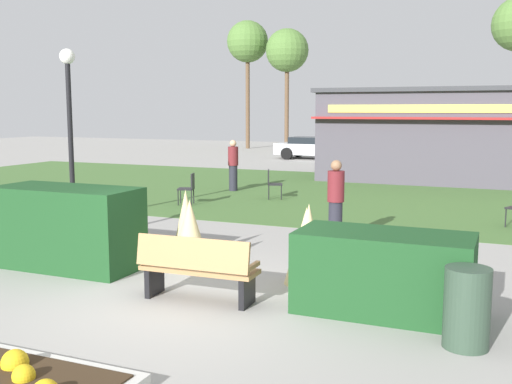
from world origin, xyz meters
TOP-DOWN VIEW (x-y plane):
  - ground_plane at (0.00, 0.00)m, footprint 80.00×80.00m
  - lawn_patch at (0.00, 11.74)m, footprint 36.00×12.00m
  - park_bench at (0.25, 0.13)m, footprint 1.72×0.58m
  - hedge_left at (-2.70, 0.92)m, footprint 2.53×1.10m
  - hedge_right at (2.75, 0.70)m, footprint 2.29×1.10m
  - ornamental_grass_behind_left at (-1.09, 2.18)m, footprint 0.56×0.56m
  - ornamental_grass_behind_right at (1.42, 1.57)m, footprint 0.60×0.60m
  - ornamental_grass_behind_center at (1.38, 1.58)m, footprint 0.69×0.69m
  - ornamental_grass_behind_far at (-0.77, 1.76)m, footprint 0.69×0.69m
  - lamppost_mid at (-5.49, 4.44)m, footprint 0.36×0.36m
  - trash_bin at (3.86, -0.14)m, footprint 0.52×0.52m
  - food_kiosk at (2.37, 16.53)m, footprint 10.28×4.26m
  - cafe_chair_west at (-4.18, 7.80)m, footprint 0.56×0.56m
  - cafe_chair_east at (-2.41, 9.74)m, footprint 0.57×0.57m
  - person_strolling at (-4.28, 10.96)m, footprint 0.34×0.34m
  - person_standing at (1.00, 4.58)m, footprint 0.34×0.34m
  - parked_car_west_slot at (-5.71, 24.43)m, footprint 4.23×2.11m
  - tree_right_bg at (-12.71, 31.28)m, footprint 2.80×2.80m
  - tree_center_bg at (-9.66, 30.75)m, footprint 2.80×2.80m

SIDE VIEW (x-z plane):
  - ground_plane at x=0.00m, z-range 0.00..0.00m
  - lawn_patch at x=0.00m, z-range 0.00..0.01m
  - trash_bin at x=3.86m, z-range 0.00..0.93m
  - park_bench at x=0.25m, z-range 0.01..0.96m
  - cafe_chair_west at x=-4.18m, z-range 0.08..0.97m
  - cafe_chair_east at x=-2.41m, z-range 0.08..0.97m
  - hedge_right at x=2.75m, z-range 0.00..1.08m
  - ornamental_grass_behind_far at x=-0.77m, z-range 0.00..1.17m
  - ornamental_grass_behind_center at x=1.38m, z-range 0.00..1.21m
  - ornamental_grass_behind_right at x=1.42m, z-range 0.00..1.27m
  - ornamental_grass_behind_left at x=-1.09m, z-range 0.00..1.28m
  - parked_car_west_slot at x=-5.71m, z-range 0.04..1.24m
  - hedge_left at x=-2.70m, z-range 0.00..1.39m
  - person_strolling at x=-4.28m, z-range 0.02..1.71m
  - person_standing at x=1.00m, z-range 0.02..1.71m
  - food_kiosk at x=2.37m, z-range 0.01..3.48m
  - lamppost_mid at x=-5.49m, z-range 0.54..4.64m
  - tree_center_bg at x=-9.66m, z-range 2.48..10.38m
  - tree_right_bg at x=-12.71m, z-range 2.83..11.48m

